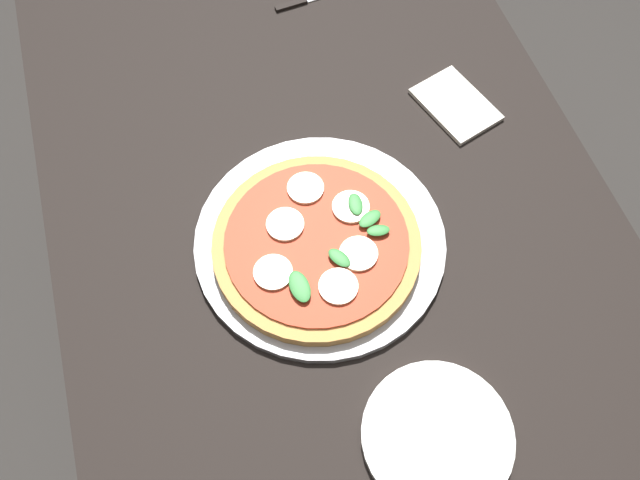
# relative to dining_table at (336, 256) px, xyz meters

# --- Properties ---
(ground_plane) EXTENTS (6.00, 6.00, 0.00)m
(ground_plane) POSITION_rel_dining_table_xyz_m (0.00, 0.00, -0.63)
(ground_plane) COLOR #2D2B28
(dining_table) EXTENTS (1.39, 0.81, 0.73)m
(dining_table) POSITION_rel_dining_table_xyz_m (0.00, 0.00, 0.00)
(dining_table) COLOR black
(dining_table) RESTS_ON ground_plane
(serving_tray) EXTENTS (0.36, 0.36, 0.01)m
(serving_tray) POSITION_rel_dining_table_xyz_m (-0.02, 0.03, 0.11)
(serving_tray) COLOR #B2B2B7
(serving_tray) RESTS_ON dining_table
(pizza) EXTENTS (0.29, 0.29, 0.03)m
(pizza) POSITION_rel_dining_table_xyz_m (-0.04, 0.04, 0.13)
(pizza) COLOR tan
(pizza) RESTS_ON serving_tray
(plate_white) EXTENTS (0.19, 0.19, 0.01)m
(plate_white) POSITION_rel_dining_table_xyz_m (-0.33, -0.02, 0.11)
(plate_white) COLOR white
(plate_white) RESTS_ON dining_table
(napkin) EXTENTS (0.15, 0.12, 0.01)m
(napkin) POSITION_rel_dining_table_xyz_m (0.15, -0.25, 0.11)
(napkin) COLOR white
(napkin) RESTS_ON dining_table
(knife) EXTENTS (0.02, 0.15, 0.01)m
(knife) POSITION_rel_dining_table_xyz_m (0.44, -0.08, 0.11)
(knife) COLOR black
(knife) RESTS_ON dining_table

